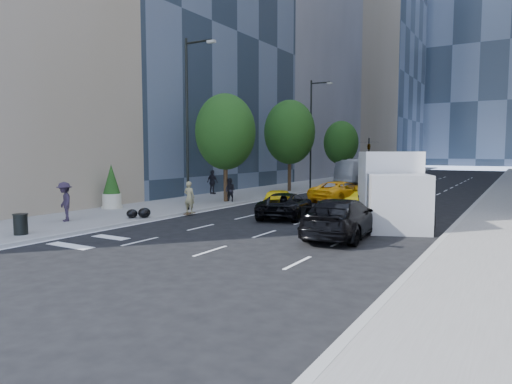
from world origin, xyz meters
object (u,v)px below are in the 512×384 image
Objects in this scene: box_truck at (390,187)px; trash_can at (21,225)px; black_sedan_lincoln at (286,205)px; planter_shrub at (112,187)px; city_bus at (371,170)px; black_sedan_mercedes at (342,218)px; skateboarder at (189,199)px.

box_truck is 17.25m from trash_can.
planter_shrub is at bearing 1.92° from black_sedan_lincoln.
black_sedan_lincoln is 5.60m from box_truck.
black_sedan_lincoln is 0.47× the size of city_bus.
black_sedan_mercedes is at bearing -4.54° from planter_shrub.
planter_shrub reaches higher than black_sedan_lincoln.
box_truck is 2.96× the size of planter_shrub.
skateboarder is at bearing 174.85° from box_truck.
planter_shrub is (-5.40, -0.79, 0.53)m from skateboarder.
trash_can is (-11.53, -7.00, -0.26)m from black_sedan_mercedes.
city_bus is at bearing 86.41° from box_truck.
box_truck is at bearing -170.14° from skateboarder.
black_sedan_mercedes reaches higher than trash_can.
box_truck is at bearing -53.58° from city_bus.
skateboarder is 0.32× the size of black_sedan_mercedes.
box_truck reaches higher than trash_can.
skateboarder is 0.17× the size of city_bus.
black_sedan_lincoln is at bearing -63.75° from city_bus.
skateboarder is at bearing 8.43° from black_sedan_lincoln.
box_truck is (10.47, 3.13, 0.93)m from skateboarder.
trash_can is at bearing 28.37° from black_sedan_mercedes.
city_bus is at bearing -94.94° from black_sedan_lincoln.
skateboarder is 9.17m from trash_can.
black_sedan_lincoln is (5.11, 2.00, -0.22)m from skateboarder.
city_bus is (-4.31, 30.57, 0.79)m from black_sedan_lincoln.
black_sedan_mercedes is 15.26m from planter_shrub.
black_sedan_mercedes is 6.80× the size of trash_can.
city_bus is at bearing -98.19° from skateboarder.
planter_shrub is at bearing 1.56° from skateboarder.
black_sedan_mercedes is 2.11× the size of planter_shrub.
city_bus reaches higher than black_sedan_lincoln.
skateboarder is at bearing -73.17° from city_bus.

